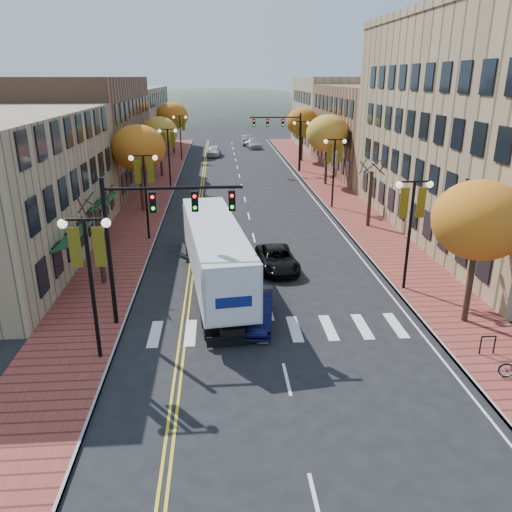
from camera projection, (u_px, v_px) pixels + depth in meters
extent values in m
plane|color=black|center=(281.00, 352.00, 21.16)|extent=(200.00, 200.00, 0.00)
cube|color=brown|center=(155.00, 190.00, 50.99)|extent=(4.00, 85.00, 0.15)
cube|color=brown|center=(328.00, 187.00, 52.26)|extent=(4.00, 85.00, 0.15)
cube|color=brown|center=(77.00, 133.00, 51.86)|extent=(12.00, 24.00, 11.00)
cube|color=#9E8966|center=(121.00, 120.00, 75.57)|extent=(12.00, 26.00, 9.50)
cube|color=brown|center=(391.00, 130.00, 60.17)|extent=(15.00, 24.00, 10.00)
cube|color=#9E8966|center=(347.00, 113.00, 80.64)|extent=(15.00, 20.00, 11.00)
cylinder|color=#382619|center=(100.00, 247.00, 27.26)|extent=(0.28, 0.28, 4.20)
cylinder|color=#382619|center=(141.00, 182.00, 42.16)|extent=(0.28, 0.28, 4.90)
ellipsoid|color=orange|center=(138.00, 148.00, 41.19)|extent=(4.48, 4.48, 3.81)
cylinder|color=#382619|center=(161.00, 156.00, 57.22)|extent=(0.28, 0.28, 4.55)
ellipsoid|color=gold|center=(159.00, 132.00, 56.33)|extent=(4.16, 4.16, 3.54)
cylinder|color=#382619|center=(173.00, 136.00, 74.03)|extent=(0.28, 0.28, 5.04)
ellipsoid|color=orange|center=(172.00, 116.00, 73.03)|extent=(4.61, 4.61, 3.92)
cylinder|color=#382619|center=(471.00, 276.00, 22.85)|extent=(0.28, 0.28, 4.55)
ellipsoid|color=orange|center=(480.00, 220.00, 21.95)|extent=(4.16, 4.16, 3.54)
cylinder|color=#382619|center=(370.00, 199.00, 37.92)|extent=(0.28, 0.28, 4.20)
cylinder|color=#382619|center=(326.00, 161.00, 52.81)|extent=(0.28, 0.28, 4.90)
ellipsoid|color=gold|center=(328.00, 133.00, 51.84)|extent=(4.48, 4.48, 3.81)
cylinder|color=#382619|center=(302.00, 143.00, 67.84)|extent=(0.28, 0.28, 4.76)
ellipsoid|color=orange|center=(303.00, 122.00, 66.90)|extent=(4.35, 4.35, 3.70)
cylinder|color=black|center=(93.00, 293.00, 19.61)|extent=(0.16, 0.16, 6.00)
cylinder|color=black|center=(84.00, 219.00, 18.59)|extent=(1.60, 0.10, 0.10)
sphere|color=#FFF2CC|center=(62.00, 224.00, 18.59)|extent=(0.36, 0.36, 0.36)
sphere|color=#FFF2CC|center=(106.00, 223.00, 18.70)|extent=(0.36, 0.36, 0.36)
cube|color=#AA9D16|center=(75.00, 248.00, 18.94)|extent=(0.45, 0.03, 1.60)
cube|color=#AA9D16|center=(99.00, 247.00, 19.00)|extent=(0.45, 0.03, 1.60)
cylinder|color=black|center=(146.00, 199.00, 34.62)|extent=(0.16, 0.16, 6.00)
cylinder|color=black|center=(143.00, 156.00, 33.60)|extent=(1.60, 0.10, 0.10)
sphere|color=#FFF2CC|center=(131.00, 158.00, 33.60)|extent=(0.36, 0.36, 0.36)
sphere|color=#FFF2CC|center=(155.00, 158.00, 33.71)|extent=(0.36, 0.36, 0.36)
cube|color=#AA9D16|center=(137.00, 172.00, 33.95)|extent=(0.45, 0.03, 1.60)
cube|color=#AA9D16|center=(151.00, 172.00, 34.01)|extent=(0.45, 0.03, 1.60)
cylinder|color=black|center=(169.00, 159.00, 51.51)|extent=(0.16, 0.16, 6.00)
cylinder|color=black|center=(167.00, 129.00, 50.49)|extent=(1.60, 0.10, 0.10)
sphere|color=#FFF2CC|center=(159.00, 131.00, 50.48)|extent=(0.36, 0.36, 0.36)
sphere|color=#FFF2CC|center=(175.00, 131.00, 50.60)|extent=(0.36, 0.36, 0.36)
cube|color=#AA9D16|center=(164.00, 140.00, 50.83)|extent=(0.45, 0.03, 1.60)
cube|color=#AA9D16|center=(172.00, 140.00, 50.89)|extent=(0.45, 0.03, 1.60)
cylinder|color=black|center=(181.00, 139.00, 68.39)|extent=(0.16, 0.16, 6.00)
cylinder|color=black|center=(180.00, 116.00, 67.38)|extent=(1.60, 0.10, 0.10)
sphere|color=#FFF2CC|center=(174.00, 117.00, 67.37)|extent=(0.36, 0.36, 0.36)
sphere|color=#FFF2CC|center=(186.00, 117.00, 67.48)|extent=(0.36, 0.36, 0.36)
cube|color=#AA9D16|center=(177.00, 124.00, 67.72)|extent=(0.45, 0.03, 1.60)
cube|color=#AA9D16|center=(183.00, 124.00, 67.78)|extent=(0.45, 0.03, 1.60)
cylinder|color=black|center=(409.00, 238.00, 26.30)|extent=(0.16, 0.16, 6.00)
cylinder|color=black|center=(415.00, 182.00, 25.29)|extent=(1.60, 0.10, 0.10)
sphere|color=#FFF2CC|center=(399.00, 185.00, 25.28)|extent=(0.36, 0.36, 0.36)
sphere|color=#FFF2CC|center=(430.00, 184.00, 25.39)|extent=(0.36, 0.36, 0.36)
cube|color=#AA9D16|center=(404.00, 203.00, 25.63)|extent=(0.45, 0.03, 1.60)
cube|color=#AA9D16|center=(421.00, 203.00, 25.69)|extent=(0.45, 0.03, 1.60)
cylinder|color=black|center=(333.00, 175.00, 43.19)|extent=(0.16, 0.16, 6.00)
cylinder|color=black|center=(335.00, 140.00, 42.17)|extent=(1.60, 0.10, 0.10)
sphere|color=#FFF2CC|center=(326.00, 141.00, 42.17)|extent=(0.36, 0.36, 0.36)
sphere|color=#FFF2CC|center=(344.00, 141.00, 42.28)|extent=(0.36, 0.36, 0.36)
cube|color=#AA9D16|center=(329.00, 153.00, 42.51)|extent=(0.45, 0.03, 1.60)
cube|color=#AA9D16|center=(340.00, 153.00, 42.58)|extent=(0.45, 0.03, 1.60)
cylinder|color=black|center=(300.00, 147.00, 60.07)|extent=(0.16, 0.16, 6.00)
cylinder|color=black|center=(301.00, 122.00, 59.06)|extent=(1.60, 0.10, 0.10)
sphere|color=#FFF2CC|center=(294.00, 123.00, 59.05)|extent=(0.36, 0.36, 0.36)
sphere|color=#FFF2CC|center=(308.00, 123.00, 59.16)|extent=(0.36, 0.36, 0.36)
cube|color=#AA9D16|center=(297.00, 131.00, 59.40)|extent=(0.45, 0.03, 1.60)
cube|color=#AA9D16|center=(305.00, 131.00, 59.46)|extent=(0.45, 0.03, 1.60)
cylinder|color=black|center=(109.00, 255.00, 22.26)|extent=(0.20, 0.20, 7.00)
cylinder|color=black|center=(173.00, 188.00, 21.46)|extent=(6.00, 0.14, 0.14)
cube|color=black|center=(153.00, 202.00, 21.60)|extent=(0.30, 0.25, 0.90)
sphere|color=#FF0C0C|center=(152.00, 197.00, 21.38)|extent=(0.16, 0.16, 0.16)
cube|color=black|center=(195.00, 201.00, 21.73)|extent=(0.30, 0.25, 0.90)
sphere|color=#FF0C0C|center=(194.00, 196.00, 21.51)|extent=(0.16, 0.16, 0.16)
cube|color=black|center=(232.00, 201.00, 21.84)|extent=(0.30, 0.25, 0.90)
sphere|color=#FF0C0C|center=(232.00, 196.00, 21.62)|extent=(0.16, 0.16, 0.16)
cylinder|color=black|center=(300.00, 143.00, 59.90)|extent=(0.20, 0.20, 7.00)
cylinder|color=black|center=(275.00, 117.00, 58.67)|extent=(6.00, 0.14, 0.14)
cube|color=black|center=(283.00, 123.00, 58.93)|extent=(0.30, 0.25, 0.90)
sphere|color=#FF0C0C|center=(283.00, 120.00, 58.72)|extent=(0.16, 0.16, 0.16)
cube|color=black|center=(268.00, 123.00, 58.81)|extent=(0.30, 0.25, 0.90)
sphere|color=#FF0C0C|center=(268.00, 121.00, 58.59)|extent=(0.16, 0.16, 0.16)
cube|color=black|center=(254.00, 123.00, 58.69)|extent=(0.30, 0.25, 0.90)
sphere|color=#FF0C0C|center=(254.00, 121.00, 58.48)|extent=(0.16, 0.16, 0.16)
cube|color=black|center=(216.00, 279.00, 26.75)|extent=(2.47, 12.42, 0.33)
cube|color=silver|center=(215.00, 249.00, 26.18)|extent=(3.99, 12.61, 2.67)
cube|color=black|center=(202.00, 226.00, 33.53)|extent=(2.72, 3.13, 2.38)
cylinder|color=black|center=(207.00, 329.00, 22.10)|extent=(0.45, 0.99, 0.95)
cylinder|color=black|center=(252.00, 325.00, 22.48)|extent=(0.45, 0.99, 0.95)
cylinder|color=black|center=(205.00, 317.00, 23.16)|extent=(0.45, 0.99, 0.95)
cylinder|color=black|center=(247.00, 314.00, 23.53)|extent=(0.45, 0.99, 0.95)
cylinder|color=black|center=(189.00, 247.00, 32.66)|extent=(0.45, 0.99, 0.95)
cylinder|color=black|center=(219.00, 245.00, 33.03)|extent=(0.45, 0.99, 0.95)
cylinder|color=black|center=(187.00, 238.00, 34.59)|extent=(0.45, 0.99, 0.95)
cylinder|color=black|center=(215.00, 236.00, 34.97)|extent=(0.45, 0.99, 0.95)
imported|color=black|center=(256.00, 309.00, 23.44)|extent=(2.08, 4.64, 1.48)
imported|color=black|center=(277.00, 259.00, 30.09)|extent=(2.49, 4.84, 1.31)
imported|color=silver|center=(214.00, 151.00, 72.88)|extent=(2.36, 4.74, 1.55)
imported|color=#A2A3A9|center=(253.00, 143.00, 81.19)|extent=(2.57, 5.37, 1.51)
imported|color=#9B9BA2|center=(247.00, 140.00, 85.30)|extent=(1.84, 4.97, 1.62)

